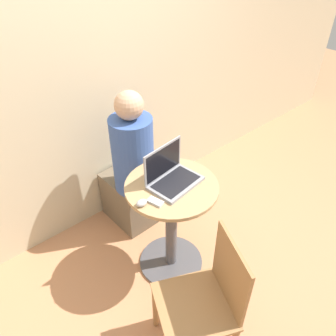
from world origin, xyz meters
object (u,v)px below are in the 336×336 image
Objects in this scene: cell_phone at (155,202)px; person_seated at (131,174)px; laptop at (171,175)px; chair_empty at (206,301)px.

cell_phone is 0.09× the size of person_seated.
laptop is at bearing -92.94° from person_seated.
laptop is 0.22m from cell_phone.
laptop is 0.76m from chair_empty.
person_seated is (0.23, 0.60, -0.26)m from cell_phone.
person_seated is at bearing 69.36° from cell_phone.
laptop is at bearing 66.03° from chair_empty.
chair_empty is (-0.27, -0.60, -0.38)m from laptop.
cell_phone is at bearing 82.71° from chair_empty.
laptop reaches higher than cell_phone.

